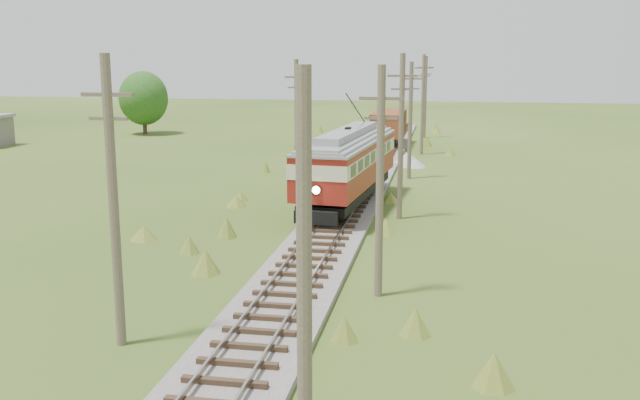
# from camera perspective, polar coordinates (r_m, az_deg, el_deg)

# --- Properties ---
(railbed_main) EXTENTS (3.60, 96.00, 0.57)m
(railbed_main) POSITION_cam_1_polar(r_m,az_deg,el_deg) (42.91, 2.37, -0.17)
(railbed_main) COLOR #605B54
(railbed_main) RESTS_ON ground
(streetcar) EXTENTS (4.43, 13.73, 6.22)m
(streetcar) POSITION_cam_1_polar(r_m,az_deg,el_deg) (41.62, 2.24, 3.16)
(streetcar) COLOR black
(streetcar) RESTS_ON ground
(gondola) EXTENTS (3.00, 8.65, 2.85)m
(gondola) POSITION_cam_1_polar(r_m,az_deg,el_deg) (70.22, 5.53, 5.99)
(gondola) COLOR black
(gondola) RESTS_ON ground
(gravel_pile) EXTENTS (2.95, 3.13, 1.07)m
(gravel_pile) POSITION_cam_1_polar(r_m,az_deg,el_deg) (58.35, 7.11, 3.22)
(gravel_pile) COLOR gray
(gravel_pile) RESTS_ON ground
(utility_pole_r_1) EXTENTS (0.30, 0.30, 8.80)m
(utility_pole_r_1) POSITION_cam_1_polar(r_m,az_deg,el_deg) (13.67, -1.26, -7.97)
(utility_pole_r_1) COLOR brown
(utility_pole_r_1) RESTS_ON ground
(utility_pole_r_2) EXTENTS (1.60, 0.30, 8.60)m
(utility_pole_r_2) POSITION_cam_1_polar(r_m,az_deg,el_deg) (26.12, 4.82, 1.56)
(utility_pole_r_2) COLOR brown
(utility_pole_r_2) RESTS_ON ground
(utility_pole_r_3) EXTENTS (1.60, 0.30, 9.00)m
(utility_pole_r_3) POSITION_cam_1_polar(r_m,az_deg,el_deg) (38.94, 6.50, 5.17)
(utility_pole_r_3) COLOR brown
(utility_pole_r_3) RESTS_ON ground
(utility_pole_r_4) EXTENTS (1.60, 0.30, 8.40)m
(utility_pole_r_4) POSITION_cam_1_polar(r_m,az_deg,el_deg) (51.89, 7.23, 6.42)
(utility_pole_r_4) COLOR brown
(utility_pole_r_4) RESTS_ON ground
(utility_pole_r_5) EXTENTS (1.60, 0.30, 8.90)m
(utility_pole_r_5) POSITION_cam_1_polar(r_m,az_deg,el_deg) (64.80, 8.22, 7.65)
(utility_pole_r_5) COLOR brown
(utility_pole_r_5) RESTS_ON ground
(utility_pole_r_6) EXTENTS (1.60, 0.30, 8.70)m
(utility_pole_r_6) POSITION_cam_1_polar(r_m,az_deg,el_deg) (77.78, 8.43, 8.23)
(utility_pole_r_6) COLOR brown
(utility_pole_r_6) RESTS_ON ground
(utility_pole_l_a) EXTENTS (1.60, 0.30, 9.00)m
(utility_pole_l_a) POSITION_cam_1_polar(r_m,az_deg,el_deg) (22.38, -16.21, -0.04)
(utility_pole_l_a) COLOR brown
(utility_pole_l_a) RESTS_ON ground
(utility_pole_l_b) EXTENTS (1.60, 0.30, 8.60)m
(utility_pole_l_b) POSITION_cam_1_polar(r_m,az_deg,el_deg) (48.90, -1.88, 6.31)
(utility_pole_l_b) COLOR brown
(utility_pole_l_b) RESTS_ON ground
(tree_mid_a) EXTENTS (5.46, 5.46, 7.03)m
(tree_mid_a) POSITION_cam_1_polar(r_m,az_deg,el_deg) (82.92, -13.94, 7.90)
(tree_mid_a) COLOR #38281C
(tree_mid_a) RESTS_ON ground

